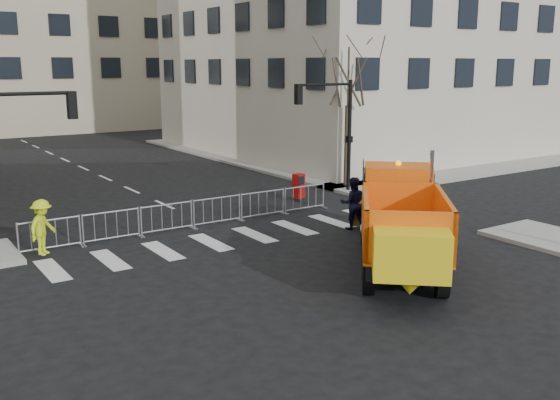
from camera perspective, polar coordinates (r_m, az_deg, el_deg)
ground at (r=18.17m, az=4.92°, el=-7.36°), size 120.00×120.00×0.00m
sidewalk_back at (r=25.05m, az=-7.32°, el=-1.72°), size 64.00×5.00×0.15m
traffic_light_right at (r=30.05m, az=6.36°, el=5.73°), size 0.18×0.18×5.40m
crowd_barriers at (r=23.83m, az=-7.99°, el=-1.29°), size 12.60×0.60×1.10m
street_tree at (r=31.16m, az=6.20°, el=7.90°), size 3.00×3.00×7.50m
plow_truck at (r=18.94m, az=11.01°, el=-1.81°), size 7.69×8.41×3.50m
cop_a at (r=22.61m, az=12.24°, el=-1.51°), size 0.71×0.66×1.62m
cop_b at (r=23.56m, az=6.67°, el=-0.30°), size 1.20×1.11×1.99m
cop_c at (r=22.68m, az=10.25°, el=-0.80°), size 0.96×1.31×2.07m
worker at (r=21.18m, az=-20.90°, el=-2.34°), size 1.30×1.27×1.79m
newspaper_box at (r=28.34m, az=1.71°, el=1.31°), size 0.53×0.49×1.10m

